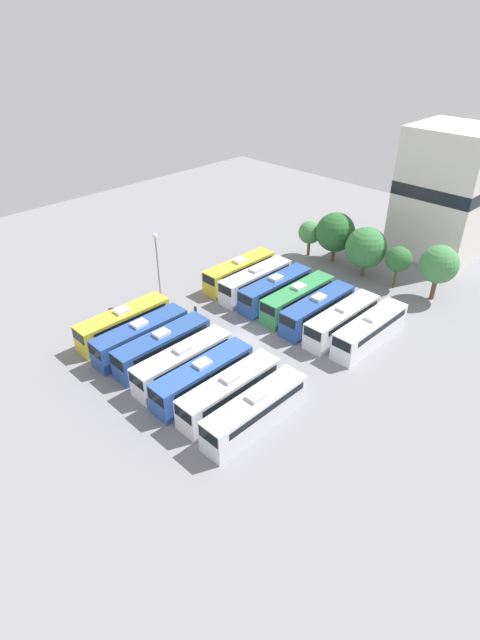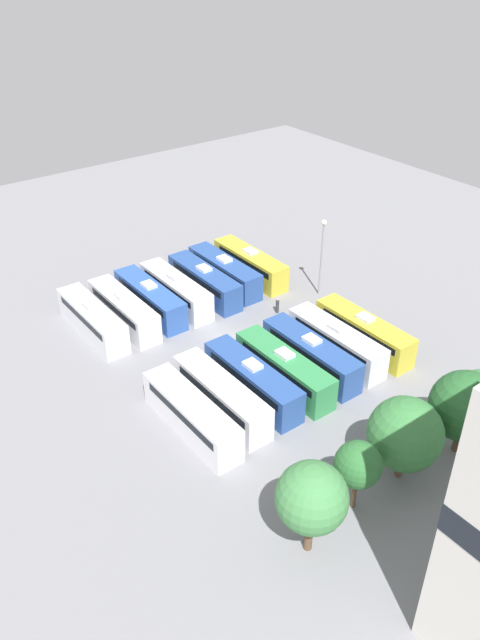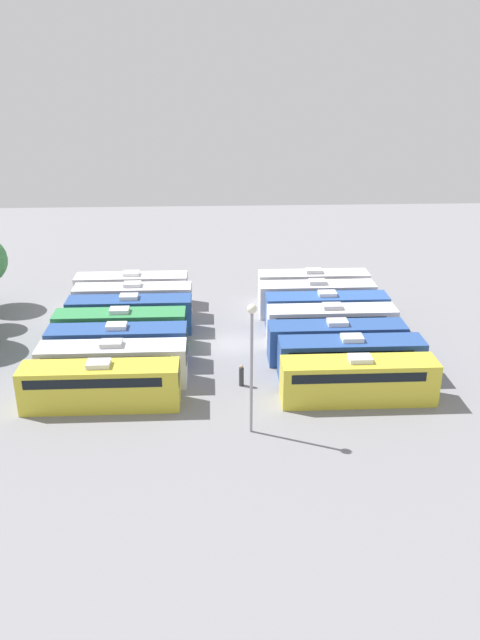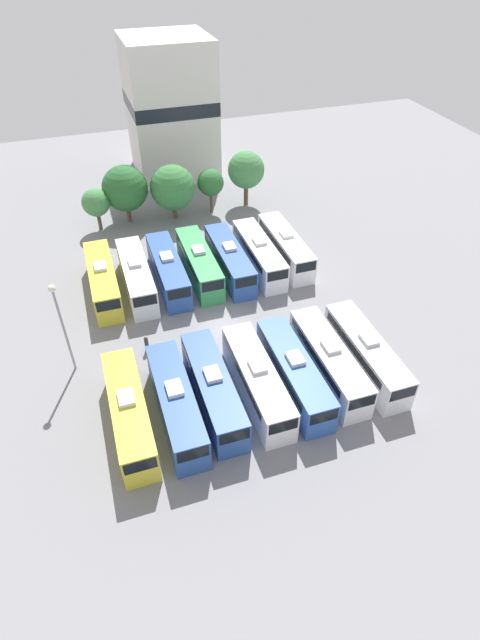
# 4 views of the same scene
# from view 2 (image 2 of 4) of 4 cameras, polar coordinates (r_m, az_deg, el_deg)

# --- Properties ---
(ground_plane) EXTENTS (115.23, 115.23, 0.00)m
(ground_plane) POSITION_cam_2_polar(r_m,az_deg,el_deg) (62.88, -1.35, -1.76)
(ground_plane) COLOR gray
(bus_0) EXTENTS (2.60, 11.04, 3.51)m
(bus_0) POSITION_cam_2_polar(r_m,az_deg,el_deg) (73.46, 0.95, 5.16)
(bus_0) COLOR gold
(bus_0) RESTS_ON ground_plane
(bus_1) EXTENTS (2.60, 11.04, 3.51)m
(bus_1) POSITION_cam_2_polar(r_m,az_deg,el_deg) (71.71, -1.41, 4.44)
(bus_1) COLOR #284C93
(bus_1) RESTS_ON ground_plane
(bus_2) EXTENTS (2.60, 11.04, 3.51)m
(bus_2) POSITION_cam_2_polar(r_m,az_deg,el_deg) (69.78, -3.25, 3.56)
(bus_2) COLOR #284C93
(bus_2) RESTS_ON ground_plane
(bus_3) EXTENTS (2.60, 11.04, 3.51)m
(bus_3) POSITION_cam_2_polar(r_m,az_deg,el_deg) (68.31, -5.88, 2.75)
(bus_3) COLOR silver
(bus_3) RESTS_ON ground_plane
(bus_4) EXTENTS (2.60, 11.04, 3.51)m
(bus_4) POSITION_cam_2_polar(r_m,az_deg,el_deg) (67.08, -8.22, 1.98)
(bus_4) COLOR #2D56A8
(bus_4) RESTS_ON ground_plane
(bus_5) EXTENTS (2.60, 11.04, 3.51)m
(bus_5) POSITION_cam_2_polar(r_m,az_deg,el_deg) (65.53, -10.57, 0.96)
(bus_5) COLOR silver
(bus_5) RESTS_ON ground_plane
(bus_6) EXTENTS (2.60, 11.04, 3.51)m
(bus_6) POSITION_cam_2_polar(r_m,az_deg,el_deg) (64.54, -13.33, 0.08)
(bus_6) COLOR silver
(bus_6) RESTS_ON ground_plane
(bus_7) EXTENTS (2.60, 11.04, 3.51)m
(bus_7) POSITION_cam_2_polar(r_m,az_deg,el_deg) (62.05, 11.27, -1.06)
(bus_7) COLOR gold
(bus_7) RESTS_ON ground_plane
(bus_8) EXTENTS (2.60, 11.04, 3.51)m
(bus_8) POSITION_cam_2_polar(r_m,az_deg,el_deg) (60.13, 8.80, -1.96)
(bus_8) COLOR silver
(bus_8) RESTS_ON ground_plane
(bus_9) EXTENTS (2.60, 11.04, 3.51)m
(bus_9) POSITION_cam_2_polar(r_m,az_deg,el_deg) (58.10, 6.51, -3.12)
(bus_9) COLOR #284C93
(bus_9) RESTS_ON ground_plane
(bus_10) EXTENTS (2.60, 11.04, 3.51)m
(bus_10) POSITION_cam_2_polar(r_m,az_deg,el_deg) (56.06, 4.08, -4.46)
(bus_10) COLOR #338C4C
(bus_10) RESTS_ON ground_plane
(bus_11) EXTENTS (2.60, 11.04, 3.51)m
(bus_11) POSITION_cam_2_polar(r_m,az_deg,el_deg) (54.60, 1.16, -5.51)
(bus_11) COLOR #284C93
(bus_11) RESTS_ON ground_plane
(bus_12) EXTENTS (2.60, 11.04, 3.51)m
(bus_12) POSITION_cam_2_polar(r_m,az_deg,el_deg) (52.96, -1.71, -6.90)
(bus_12) COLOR silver
(bus_12) RESTS_ON ground_plane
(bus_13) EXTENTS (2.60, 11.04, 3.51)m
(bus_13) POSITION_cam_2_polar(r_m,az_deg,el_deg) (51.25, -4.44, -8.58)
(bus_13) COLOR white
(bus_13) RESTS_ON ground_plane
(worker_person) EXTENTS (0.36, 0.36, 1.72)m
(worker_person) POSITION_cam_2_polar(r_m,az_deg,el_deg) (66.92, 3.44, 1.28)
(worker_person) COLOR #333338
(worker_person) RESTS_ON ground_plane
(light_pole) EXTENTS (0.60, 0.60, 8.97)m
(light_pole) POSITION_cam_2_polar(r_m,az_deg,el_deg) (68.56, 7.53, 6.75)
(light_pole) COLOR gray
(light_pole) RESTS_ON ground_plane
(tree_1) EXTENTS (5.57, 5.57, 7.26)m
(tree_1) POSITION_cam_2_polar(r_m,az_deg,el_deg) (50.58, 19.91, -7.43)
(tree_1) COLOR brown
(tree_1) RESTS_ON ground_plane
(tree_2) EXTENTS (5.57, 5.57, 6.94)m
(tree_2) POSITION_cam_2_polar(r_m,az_deg,el_deg) (47.33, 14.87, -10.04)
(tree_2) COLOR brown
(tree_2) RESTS_ON ground_plane
(tree_3) EXTENTS (3.37, 3.37, 5.78)m
(tree_3) POSITION_cam_2_polar(r_m,az_deg,el_deg) (44.43, 10.75, -12.88)
(tree_3) COLOR brown
(tree_3) RESTS_ON ground_plane
(tree_4) EXTENTS (4.75, 4.75, 7.19)m
(tree_4) POSITION_cam_2_polar(r_m,az_deg,el_deg) (40.97, 6.57, -15.87)
(tree_4) COLOR brown
(tree_4) RESTS_ON ground_plane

